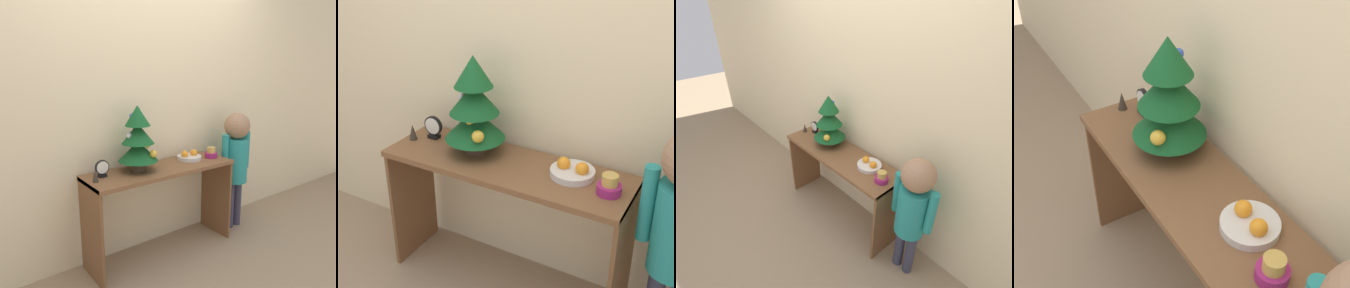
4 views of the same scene
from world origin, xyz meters
The scene contains 9 objects.
ground_plane centered at (0.00, 0.00, 0.00)m, with size 12.00×12.00×0.00m, color #997F60.
back_wall centered at (0.00, 0.44, 1.25)m, with size 7.00×0.05×2.50m, color beige.
console_table centered at (0.00, 0.20, 0.57)m, with size 1.24×0.39×0.73m.
mini_tree centered at (-0.19, 0.23, 0.98)m, with size 0.30×0.30×0.50m.
fruit_bowl centered at (0.32, 0.24, 0.76)m, with size 0.21×0.21×0.08m.
singing_bowl centered at (0.52, 0.18, 0.77)m, with size 0.11×0.11×0.09m.
desk_clock centered at (-0.48, 0.26, 0.79)m, with size 0.10×0.04×0.12m.
figurine centered at (-0.56, 0.19, 0.78)m, with size 0.04×0.04×0.09m.
child_figure centered at (0.83, 0.17, 0.71)m, with size 0.35×0.24×1.10m.
Camera 1 is at (-1.43, -1.80, 1.49)m, focal length 35.00 mm.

